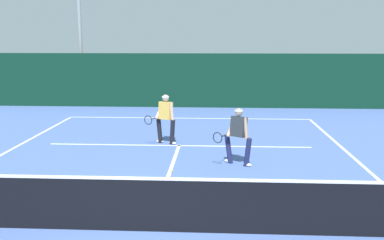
# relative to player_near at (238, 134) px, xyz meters

# --- Properties ---
(ground_plane) EXTENTS (80.00, 80.00, 0.00)m
(ground_plane) POSITION_rel_player_near_xyz_m (-1.76, -4.28, -0.85)
(ground_plane) COLOR #4A66AA
(court_line_baseline_far) EXTENTS (10.25, 0.10, 0.01)m
(court_line_baseline_far) POSITION_rel_player_near_xyz_m (-1.76, 6.88, -0.84)
(court_line_baseline_far) COLOR white
(court_line_baseline_far) RESTS_ON ground_plane
(court_line_service) EXTENTS (8.36, 0.10, 0.01)m
(court_line_service) POSITION_rel_player_near_xyz_m (-1.76, 2.01, -0.84)
(court_line_service) COLOR white
(court_line_service) RESTS_ON ground_plane
(court_line_centre) EXTENTS (0.10, 6.40, 0.01)m
(court_line_centre) POSITION_rel_player_near_xyz_m (-1.76, -1.08, -0.84)
(court_line_centre) COLOR white
(court_line_centre) RESTS_ON ground_plane
(tennis_net) EXTENTS (11.23, 0.09, 1.07)m
(tennis_net) POSITION_rel_player_near_xyz_m (-1.76, -4.28, -0.33)
(tennis_net) COLOR #1E4723
(tennis_net) RESTS_ON ground_plane
(player_near) EXTENTS (1.07, 0.75, 1.55)m
(player_near) POSITION_rel_player_near_xyz_m (0.00, 0.00, 0.00)
(player_near) COLOR #1E234C
(player_near) RESTS_ON ground_plane
(player_far) EXTENTS (1.01, 0.83, 1.60)m
(player_far) POSITION_rel_player_near_xyz_m (-2.22, 2.29, 0.03)
(player_far) COLOR black
(player_far) RESTS_ON ground_plane
(tennis_ball) EXTENTS (0.07, 0.07, 0.07)m
(tennis_ball) POSITION_rel_player_near_xyz_m (-1.72, -0.81, -0.81)
(tennis_ball) COLOR #D1E033
(tennis_ball) RESTS_ON ground_plane
(tennis_ball_extra) EXTENTS (0.07, 0.07, 0.07)m
(tennis_ball_extra) POSITION_rel_player_near_xyz_m (-4.94, -1.45, -0.81)
(tennis_ball_extra) COLOR #D1E033
(tennis_ball_extra) RESTS_ON ground_plane
(back_fence_windscreen) EXTENTS (22.08, 0.12, 2.65)m
(back_fence_windscreen) POSITION_rel_player_near_xyz_m (-1.76, 9.92, 0.48)
(back_fence_windscreen) COLOR #0C3121
(back_fence_windscreen) RESTS_ON ground_plane
(light_pole) EXTENTS (0.55, 0.44, 8.55)m
(light_pole) POSITION_rel_player_near_xyz_m (-7.64, 11.13, 4.30)
(light_pole) COLOR #9EA39E
(light_pole) RESTS_ON ground_plane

